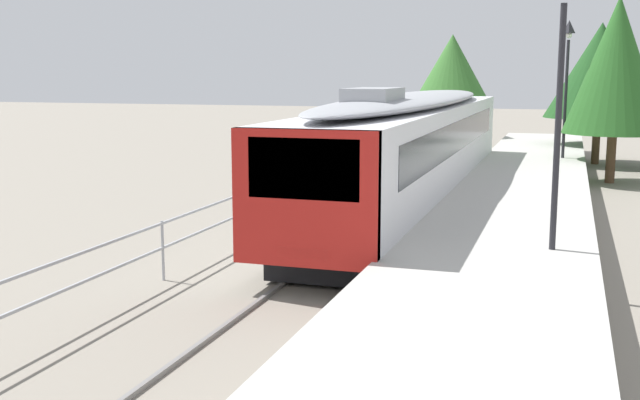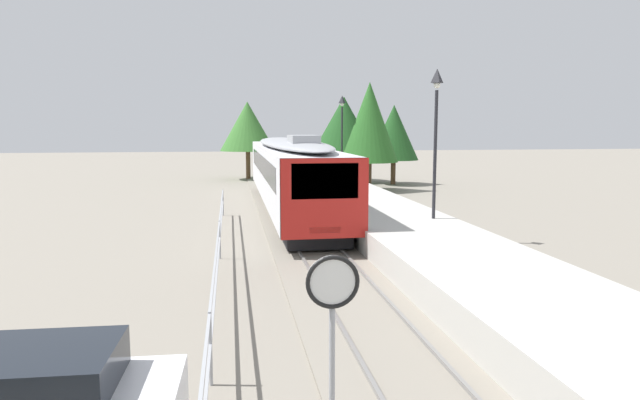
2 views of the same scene
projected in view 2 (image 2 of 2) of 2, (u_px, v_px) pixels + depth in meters
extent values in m
plane|color=gray|center=(230.00, 252.00, 19.03)|extent=(160.00, 160.00, 0.00)
cube|color=gray|center=(317.00, 248.00, 19.49)|extent=(3.20, 60.00, 0.06)
cube|color=slate|center=(296.00, 247.00, 19.37)|extent=(0.08, 60.00, 0.08)
cube|color=slate|center=(337.00, 245.00, 19.60)|extent=(0.08, 60.00, 0.08)
cube|color=silver|center=(290.00, 172.00, 27.86)|extent=(2.80, 20.96, 2.55)
cube|color=red|center=(325.00, 198.00, 17.69)|extent=(2.80, 0.24, 2.55)
cube|color=black|center=(325.00, 181.00, 17.54)|extent=(2.13, 0.08, 1.12)
cube|color=black|center=(290.00, 164.00, 27.80)|extent=(2.82, 17.61, 0.92)
ellipsoid|color=#9EA0A5|center=(290.00, 143.00, 27.67)|extent=(2.69, 20.12, 0.44)
cube|color=#9EA0A5|center=(303.00, 140.00, 22.50)|extent=(1.10, 2.20, 0.36)
cube|color=#EAE5C6|center=(325.00, 230.00, 17.75)|extent=(1.00, 0.10, 0.20)
cube|color=black|center=(314.00, 233.00, 20.15)|extent=(2.24, 3.20, 0.55)
cube|color=black|center=(277.00, 187.00, 35.97)|extent=(2.24, 3.20, 0.55)
cube|color=#B7B5AD|center=(407.00, 233.00, 19.95)|extent=(3.90, 60.00, 0.90)
cylinder|color=#232328|center=(435.00, 155.00, 20.10)|extent=(0.12, 0.12, 4.60)
pyramid|color=#232328|center=(437.00, 76.00, 19.74)|extent=(0.34, 0.34, 0.50)
sphere|color=silver|center=(437.00, 85.00, 19.78)|extent=(0.24, 0.24, 0.24)
cylinder|color=#232328|center=(342.00, 143.00, 36.75)|extent=(0.12, 0.12, 4.60)
pyramid|color=#232328|center=(342.00, 99.00, 36.39)|extent=(0.34, 0.34, 0.50)
sphere|color=silver|center=(342.00, 104.00, 36.43)|extent=(0.24, 0.24, 0.24)
cylinder|color=#9EA0A5|center=(332.00, 400.00, 6.40)|extent=(0.07, 0.07, 2.20)
cylinder|color=white|center=(333.00, 282.00, 6.20)|extent=(0.60, 0.03, 0.60)
torus|color=black|center=(333.00, 282.00, 6.19)|extent=(0.61, 0.05, 0.61)
cube|color=#9EA0A5|center=(209.00, 315.00, 9.03)|extent=(0.05, 36.00, 0.05)
cube|color=#9EA0A5|center=(210.00, 345.00, 9.10)|extent=(0.05, 36.00, 0.05)
cylinder|color=#9EA0A5|center=(210.00, 349.00, 9.11)|extent=(0.06, 0.06, 1.25)
cylinder|color=#9EA0A5|center=(220.00, 240.00, 17.92)|extent=(0.06, 0.06, 1.25)
cylinder|color=#9EA0A5|center=(223.00, 203.00, 26.73)|extent=(0.06, 0.06, 1.25)
cube|color=black|center=(31.00, 370.00, 6.77)|extent=(2.05, 1.61, 0.50)
cylinder|color=brown|center=(393.00, 172.00, 41.39)|extent=(0.36, 0.36, 1.82)
cone|color=#1E4C1E|center=(394.00, 132.00, 41.02)|extent=(3.65, 3.65, 4.00)
cylinder|color=brown|center=(369.00, 176.00, 37.12)|extent=(0.36, 0.36, 1.93)
cone|color=#286023|center=(369.00, 122.00, 36.66)|extent=(3.82, 3.82, 5.20)
cylinder|color=brown|center=(344.00, 168.00, 43.48)|extent=(0.36, 0.36, 2.17)
cone|color=#1E4C1E|center=(344.00, 125.00, 43.06)|extent=(4.94, 4.94, 4.35)
cylinder|color=brown|center=(248.00, 165.00, 45.30)|extent=(0.36, 0.36, 2.31)
cone|color=#38702D|center=(248.00, 126.00, 44.90)|extent=(4.44, 4.44, 3.92)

